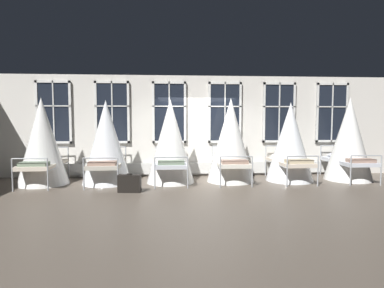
# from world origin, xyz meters

# --- Properties ---
(ground) EXTENTS (24.18, 24.18, 0.00)m
(ground) POSITION_xyz_m (0.00, 0.00, 0.00)
(ground) COLOR brown
(back_wall_with_windows) EXTENTS (13.09, 0.10, 3.20)m
(back_wall_with_windows) POSITION_xyz_m (0.00, 1.26, 1.60)
(back_wall_with_windows) COLOR silver
(back_wall_with_windows) RESTS_ON ground
(window_bank) EXTENTS (9.96, 0.10, 2.93)m
(window_bank) POSITION_xyz_m (0.00, 1.14, 1.20)
(window_bank) COLOR black
(window_bank) RESTS_ON ground
(cot_first) EXTENTS (1.38, 1.86, 2.42)m
(cot_first) POSITION_xyz_m (-4.41, 0.08, 1.18)
(cot_first) COLOR #9EA3A8
(cot_first) RESTS_ON ground
(cot_second) EXTENTS (1.38, 1.86, 2.35)m
(cot_second) POSITION_xyz_m (-2.67, 0.09, 1.15)
(cot_second) COLOR #9EA3A8
(cot_second) RESTS_ON ground
(cot_third) EXTENTS (1.38, 1.86, 2.39)m
(cot_third) POSITION_xyz_m (-0.87, 0.11, 1.16)
(cot_third) COLOR #9EA3A8
(cot_third) RESTS_ON ground
(cot_fourth) EXTENTS (1.38, 1.87, 2.42)m
(cot_fourth) POSITION_xyz_m (0.88, 0.14, 1.18)
(cot_fourth) COLOR #9EA3A8
(cot_fourth) RESTS_ON ground
(cot_fifth) EXTENTS (1.38, 1.87, 2.31)m
(cot_fifth) POSITION_xyz_m (2.65, 0.11, 1.13)
(cot_fifth) COLOR #9EA3A8
(cot_fifth) RESTS_ON ground
(cot_sixth) EXTENTS (1.38, 1.87, 2.47)m
(cot_sixth) POSITION_xyz_m (4.46, 0.12, 1.20)
(cot_sixth) COLOR #9EA3A8
(cot_sixth) RESTS_ON ground
(suitcase_dark) EXTENTS (0.58, 0.27, 0.47)m
(suitcase_dark) POSITION_xyz_m (-1.89, -1.13, 0.22)
(suitcase_dark) COLOR black
(suitcase_dark) RESTS_ON ground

